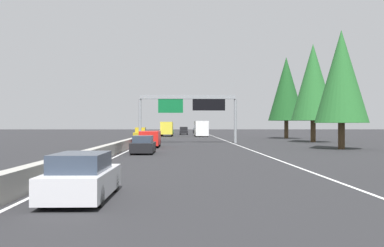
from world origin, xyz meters
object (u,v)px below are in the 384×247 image
at_px(sedan_mid_right, 82,177).
at_px(sedan_mid_center, 196,131).
at_px(sign_gantry_overhead, 189,105).
at_px(oncoming_near, 140,133).
at_px(bus_distant_b, 201,128).
at_px(conifer_right_far, 286,89).
at_px(box_truck_far_left, 167,128).
at_px(pickup_mid_left, 184,131).
at_px(conifer_right_near, 341,77).
at_px(minivan_far_right, 150,138).
at_px(conifer_right_mid, 313,82).
at_px(sedan_near_center, 170,131).
at_px(sedan_far_center, 143,145).

height_order(sedan_mid_right, sedan_mid_center, same).
height_order(sign_gantry_overhead, oncoming_near, sign_gantry_overhead).
relative_size(bus_distant_b, conifer_right_far, 0.82).
distance_m(box_truck_far_left, conifer_right_far, 26.84).
height_order(sedan_mid_right, box_truck_far_left, box_truck_far_left).
bearing_deg(oncoming_near, conifer_right_far, 75.60).
xyz_separation_m(oncoming_near, conifer_right_far, (-6.62, -25.79, 7.62)).
bearing_deg(pickup_mid_left, conifer_right_near, -166.50).
distance_m(bus_distant_b, conifer_right_far, 21.13).
xyz_separation_m(minivan_far_right, conifer_right_mid, (12.74, -21.13, 7.19)).
bearing_deg(sedan_near_center, conifer_right_near, -165.83).
bearing_deg(oncoming_near, conifer_right_near, 30.88).
relative_size(minivan_far_right, sedan_mid_center, 1.14).
bearing_deg(pickup_mid_left, sign_gantry_overhead, -179.36).
relative_size(box_truck_far_left, bus_distant_b, 0.74).
xyz_separation_m(sedan_far_center, oncoming_near, (44.81, 4.65, 0.23)).
relative_size(sedan_near_center, bus_distant_b, 0.38).
height_order(pickup_mid_left, sedan_mid_center, pickup_mid_left).
distance_m(box_truck_far_left, sedan_mid_center, 32.75).
bearing_deg(conifer_right_near, conifer_right_mid, -8.14).
distance_m(sign_gantry_overhead, conifer_right_mid, 17.37).
distance_m(minivan_far_right, conifer_right_far, 36.26).
bearing_deg(bus_distant_b, sedan_near_center, 14.46).
distance_m(minivan_far_right, oncoming_near, 35.25).
xyz_separation_m(minivan_far_right, conifer_right_near, (-3.91, -18.75, 6.07)).
height_order(minivan_far_right, box_truck_far_left, box_truck_far_left).
distance_m(pickup_mid_left, box_truck_far_left, 15.79).
bearing_deg(box_truck_far_left, minivan_far_right, 179.76).
height_order(box_truck_far_left, bus_distant_b, bus_distant_b).
bearing_deg(bus_distant_b, conifer_right_near, -166.00).
bearing_deg(minivan_far_right, bus_distant_b, -9.58).
height_order(bus_distant_b, conifer_right_near, conifer_right_near).
bearing_deg(oncoming_near, sedan_mid_right, 4.04).
distance_m(sign_gantry_overhead, box_truck_far_left, 33.59).
relative_size(minivan_far_right, pickup_mid_left, 0.89).
xyz_separation_m(box_truck_far_left, conifer_right_near, (-47.31, -18.57, 5.41)).
height_order(sedan_far_center, bus_distant_b, bus_distant_b).
bearing_deg(sedan_mid_right, bus_distant_b, -5.41).
xyz_separation_m(sedan_mid_center, conifer_right_mid, (-62.63, -13.89, 7.45)).
height_order(sedan_mid_right, pickup_mid_left, pickup_mid_left).
bearing_deg(pickup_mid_left, conifer_right_far, -149.97).
bearing_deg(conifer_right_near, bus_distant_b, 14.00).
height_order(minivan_far_right, conifer_right_mid, conifer_right_mid).
height_order(conifer_right_near, conifer_right_mid, conifer_right_mid).
bearing_deg(pickup_mid_left, box_truck_far_left, 167.11).
xyz_separation_m(sign_gantry_overhead, minivan_far_right, (-10.22, 4.25, -3.98)).
relative_size(sedan_mid_center, conifer_right_far, 0.31).
height_order(oncoming_near, conifer_right_mid, conifer_right_mid).
height_order(sedan_mid_right, sedan_near_center, same).
distance_m(box_truck_far_left, conifer_right_near, 51.11).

